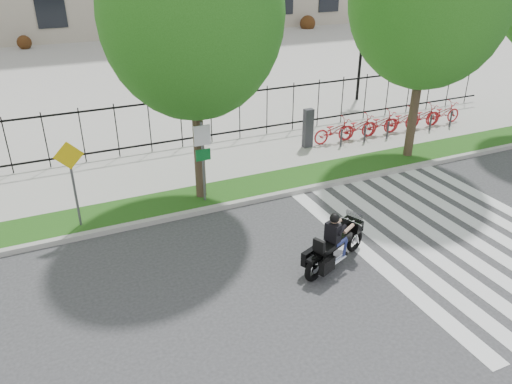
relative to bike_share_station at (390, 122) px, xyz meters
name	(u,v)px	position (x,y,z in m)	size (l,w,h in m)	color
ground	(297,281)	(-8.25, -7.20, -0.63)	(120.00, 120.00, 0.00)	#323235
curb	(232,205)	(-8.25, -3.10, -0.55)	(60.00, 0.20, 0.15)	#A5A29B
grass_verge	(222,193)	(-8.25, -2.25, -0.55)	(60.00, 1.50, 0.15)	#234D13
sidewalk	(197,165)	(-8.25, 0.25, -0.55)	(60.00, 3.50, 0.15)	#A9A79E
plaza	(111,67)	(-8.25, 17.80, -0.58)	(80.00, 34.00, 0.10)	#A9A79E
crosswalk_stripes	(452,236)	(-3.42, -7.20, -0.62)	(5.70, 8.00, 0.01)	silver
iron_fence	(181,122)	(-8.25, 2.00, 0.52)	(30.00, 0.06, 2.00)	black
lamp_post_right	(362,36)	(1.75, 4.80, 2.58)	(1.06, 0.70, 4.25)	black
street_tree_1	(192,13)	(-8.94, -2.25, 4.90)	(4.97, 4.97, 8.25)	#392C1F
bike_share_station	(390,122)	(0.00, 0.00, 0.00)	(7.78, 0.85, 1.50)	#2D2D33
sign_pole_regulatory	(203,152)	(-8.94, -2.62, 1.11)	(0.50, 0.09, 2.50)	#59595B
sign_pole_warning	(72,173)	(-12.60, -2.62, 1.11)	(0.78, 0.09, 2.49)	#59595B
motorcycle_rider	(336,244)	(-7.09, -6.99, -0.03)	(2.22, 1.21, 1.81)	black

